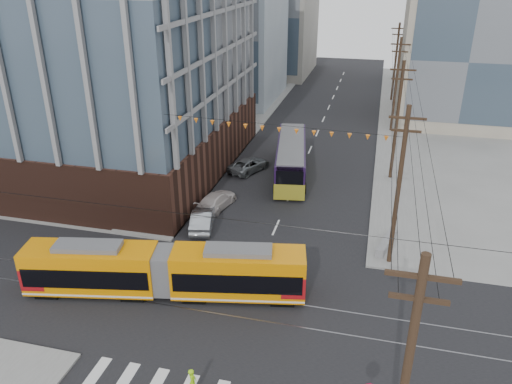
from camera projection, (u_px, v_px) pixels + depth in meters
ground at (221, 353)px, 26.21m from camera, size 160.00×160.00×0.00m
office_building at (62, 15)px, 45.27m from camera, size 30.00×25.00×28.60m
bg_bldg_nw_near at (216, 35)px, 71.93m from camera, size 18.00×16.00×18.00m
bg_bldg_ne_near at (461, 57)px, 61.58m from camera, size 14.00×14.00×16.00m
bg_bldg_nw_far at (267, 15)px, 88.46m from camera, size 16.00×18.00×20.00m
bg_bldg_ne_far at (458, 42)px, 79.16m from camera, size 16.00×16.00×14.00m
utility_pole_far at (395, 63)px, 71.32m from camera, size 0.30×0.30×11.00m
streetcar at (164, 271)px, 30.21m from camera, size 17.15×5.62×3.28m
city_bus at (291, 159)px, 47.18m from camera, size 4.55×12.48×3.46m
parked_car_silver at (203, 219)px, 38.26m from camera, size 2.51×4.71×1.47m
parked_car_white at (216, 200)px, 41.35m from camera, size 2.71×4.90×1.34m
parked_car_grey at (249, 165)px, 48.62m from camera, size 3.92×5.15×1.30m
pedestrian at (193, 382)px, 23.40m from camera, size 0.53×0.64×1.51m
jersey_barrier at (386, 243)px, 35.65m from camera, size 1.74×3.71×0.73m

